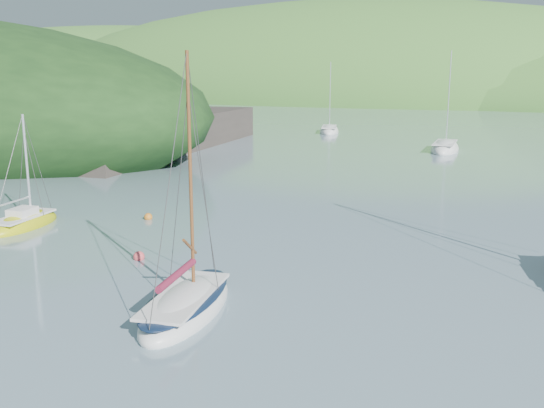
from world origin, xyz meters
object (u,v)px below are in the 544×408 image
at_px(distant_sloop_a, 445,149).
at_px(distant_sloop_c, 329,131).
at_px(daysailer_white, 186,306).
at_px(sailboat_yellow, 25,224).

xyz_separation_m(distant_sloop_a, distant_sloop_c, (-17.54, 12.17, -0.01)).
height_order(daysailer_white, distant_sloop_c, distant_sloop_c).
height_order(daysailer_white, distant_sloop_a, distant_sloop_a).
relative_size(sailboat_yellow, distant_sloop_a, 0.58).
height_order(sailboat_yellow, distant_sloop_c, distant_sloop_c).
bearing_deg(distant_sloop_c, daysailer_white, -92.55).
relative_size(distant_sloop_a, distant_sloop_c, 1.08).
height_order(sailboat_yellow, distant_sloop_a, distant_sloop_a).
bearing_deg(distant_sloop_a, daysailer_white, -94.89).
relative_size(daysailer_white, distant_sloop_a, 0.85).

